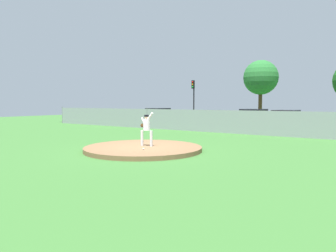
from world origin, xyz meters
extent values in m
plane|color=#386B2D|center=(0.00, 6.00, 0.00)|extent=(80.00, 80.00, 0.00)
cube|color=#2B2B2D|center=(0.00, 14.50, 0.00)|extent=(44.00, 7.00, 0.01)
cylinder|color=brown|center=(0.00, 0.00, 0.10)|extent=(5.49, 5.49, 0.20)
cylinder|color=silver|center=(-0.21, 0.17, 0.57)|extent=(0.13, 0.13, 0.74)
cylinder|color=silver|center=(0.29, 0.25, 0.57)|extent=(0.13, 0.13, 0.74)
cylinder|color=silver|center=(0.04, 0.21, 1.20)|extent=(0.32, 0.32, 0.52)
cylinder|color=silver|center=(0.22, 0.21, 1.56)|extent=(0.39, 0.15, 0.47)
cylinder|color=silver|center=(-0.14, 0.21, 1.33)|extent=(0.29, 0.13, 0.46)
ellipsoid|color=#4C2D14|center=(-0.26, 0.26, 1.16)|extent=(0.20, 0.12, 0.18)
sphere|color=tan|center=(0.04, 0.21, 1.56)|extent=(0.20, 0.20, 0.20)
cylinder|color=black|center=(0.04, 0.21, 1.63)|extent=(0.21, 0.21, 0.09)
sphere|color=white|center=(0.64, -0.74, 0.23)|extent=(0.07, 0.07, 0.07)
cube|color=gray|center=(0.00, 10.00, 0.84)|extent=(39.74, 0.03, 1.69)
cylinder|color=slate|center=(-19.87, 10.00, 0.89)|extent=(0.07, 0.07, 1.79)
cylinder|color=slate|center=(-7.95, 10.00, 0.89)|extent=(0.07, 0.07, 1.79)
cube|color=#A81919|center=(2.47, 14.85, 0.65)|extent=(1.87, 4.48, 0.66)
cube|color=black|center=(2.47, 14.85, 1.32)|extent=(1.69, 2.48, 0.66)
cylinder|color=black|center=(2.50, 16.23, 0.32)|extent=(1.85, 0.68, 0.64)
cylinder|color=black|center=(2.44, 13.47, 0.32)|extent=(1.85, 0.68, 0.64)
cube|color=tan|center=(-10.44, 14.84, 0.67)|extent=(2.06, 4.27, 0.71)
cube|color=black|center=(-10.44, 14.84, 1.35)|extent=(1.81, 2.38, 0.64)
cylinder|color=black|center=(-10.51, 16.13, 0.32)|extent=(1.93, 0.74, 0.64)
cylinder|color=black|center=(-10.37, 13.55, 0.32)|extent=(1.93, 0.74, 0.64)
cube|color=maroon|center=(-4.37, 14.34, 0.65)|extent=(1.81, 4.27, 0.65)
cube|color=black|center=(-4.37, 14.34, 1.26)|extent=(1.65, 2.36, 0.58)
cylinder|color=black|center=(-4.39, 15.66, 0.32)|extent=(1.82, 0.66, 0.64)
cylinder|color=black|center=(-4.35, 13.02, 0.32)|extent=(1.82, 0.66, 0.64)
cube|color=#B7BABF|center=(-0.21, 14.85, 0.67)|extent=(2.05, 4.12, 0.69)
cube|color=black|center=(-0.21, 14.85, 1.36)|extent=(1.79, 2.31, 0.69)
cylinder|color=black|center=(-0.12, 16.09, 0.32)|extent=(1.89, 0.76, 0.64)
cylinder|color=black|center=(-0.29, 13.61, 0.32)|extent=(1.89, 0.76, 0.64)
cylinder|color=black|center=(-8.64, 19.03, 2.34)|extent=(0.14, 0.14, 4.68)
cube|color=black|center=(-8.64, 18.85, 4.23)|extent=(0.28, 0.24, 0.90)
sphere|color=red|center=(-8.64, 18.73, 4.50)|extent=(0.18, 0.18, 0.18)
sphere|color=orange|center=(-8.64, 18.73, 4.23)|extent=(0.18, 0.18, 0.18)
sphere|color=green|center=(-8.64, 18.73, 3.96)|extent=(0.18, 0.18, 0.18)
cylinder|color=#4C331E|center=(-2.48, 22.92, 1.83)|extent=(0.41, 0.41, 3.66)
sphere|color=#286D2E|center=(-2.48, 22.92, 4.98)|extent=(3.76, 3.76, 3.76)
camera|label=1|loc=(9.45, -11.23, 2.25)|focal=33.71mm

